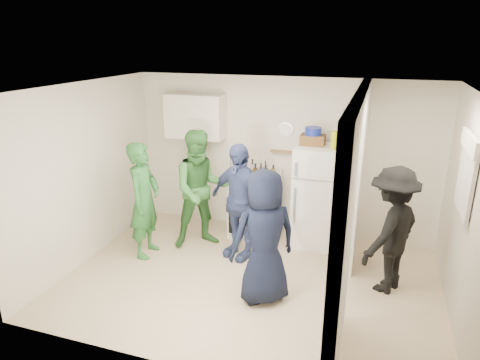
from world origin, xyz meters
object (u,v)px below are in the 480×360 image
wicker_basket (313,140)px  yellow_cup_stack_top (334,140)px  stove (255,208)px  person_nook (391,230)px  person_denim (239,202)px  person_green_center (201,189)px  person_navy (264,237)px  person_green_left (144,200)px  fridge (316,197)px  blue_bowl (313,131)px

wicker_basket → yellow_cup_stack_top: 0.36m
stove → person_nook: 2.28m
person_denim → person_green_center: bearing=-172.6°
person_navy → person_denim: bearing=-93.9°
person_green_left → person_nook: 3.35m
fridge → person_nook: 1.43m
fridge → person_denim: (-0.98, -0.72, 0.07)m
person_green_center → person_denim: size_ratio=1.06×
wicker_basket → person_denim: wicker_basket is taller
stove → person_navy: person_navy is taller
fridge → person_green_center: person_green_center is taller
blue_bowl → yellow_cup_stack_top: (0.32, -0.15, -0.08)m
person_green_center → person_denim: person_green_center is taller
yellow_cup_stack_top → person_denim: yellow_cup_stack_top is taller
wicker_basket → person_nook: bearing=-40.6°
blue_bowl → person_nook: blue_bowl is taller
person_navy → blue_bowl: bearing=-136.0°
stove → wicker_basket: wicker_basket is taller
stove → person_denim: (-0.02, -0.75, 0.39)m
person_green_left → person_denim: bearing=-78.0°
person_navy → person_nook: bearing=169.1°
fridge → person_navy: size_ratio=0.94×
wicker_basket → person_green_left: 2.58m
wicker_basket → person_nook: (1.17, -1.00, -0.83)m
person_nook → yellow_cup_stack_top: bearing=-106.2°
stove → person_green_center: bearing=-139.4°
fridge → person_denim: 1.22m
wicker_basket → person_green_left: bearing=-152.4°
person_green_left → person_nook: person_green_left is taller
stove → person_green_center: (-0.67, -0.57, 0.45)m
wicker_basket → person_denim: bearing=-138.9°
person_nook → wicker_basket: bearing=-101.7°
fridge → blue_bowl: (-0.10, 0.05, 0.98)m
yellow_cup_stack_top → person_green_left: bearing=-158.4°
stove → person_green_center: 0.99m
person_green_center → fridge: bearing=-15.9°
blue_bowl → person_navy: blue_bowl is taller
wicker_basket → person_denim: 1.41m
stove → person_denim: size_ratio=0.53×
fridge → yellow_cup_stack_top: yellow_cup_stack_top is taller
person_denim → fridge: bearing=59.0°
fridge → person_green_left: person_green_left is taller
stove → person_green_left: person_green_left is taller
yellow_cup_stack_top → fridge: bearing=155.6°
yellow_cup_stack_top → person_nook: 1.49m
person_green_left → person_denim: 1.35m
person_nook → person_navy: bearing=-34.4°
wicker_basket → person_green_left: wicker_basket is taller
person_denim → person_navy: (0.63, -0.94, -0.02)m
fridge → blue_bowl: blue_bowl is taller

